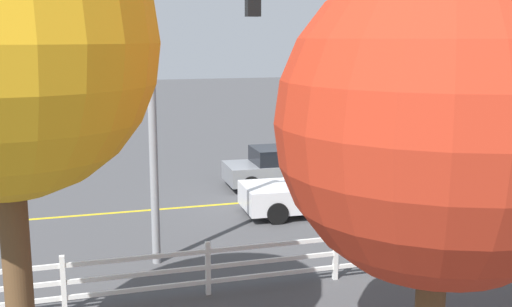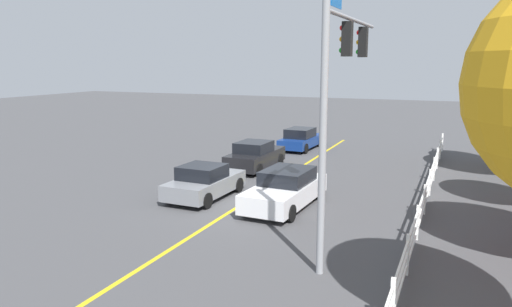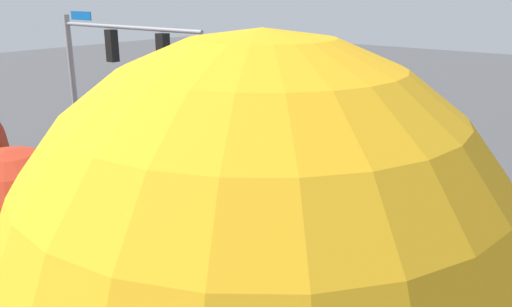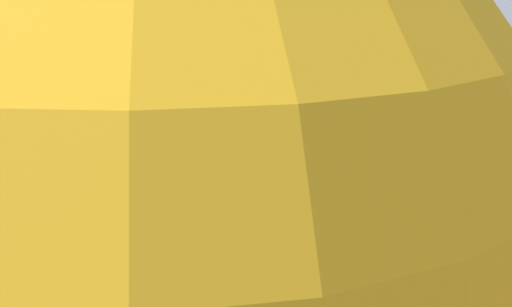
% 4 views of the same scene
% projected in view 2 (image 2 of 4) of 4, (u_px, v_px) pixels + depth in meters
% --- Properties ---
extents(ground_plane, '(120.00, 120.00, 0.00)m').
position_uv_depth(ground_plane, '(241.00, 205.00, 19.55)').
color(ground_plane, '#444447').
extents(lane_center_stripe, '(28.00, 0.16, 0.01)m').
position_uv_depth(lane_center_stripe, '(276.00, 182.00, 23.17)').
color(lane_center_stripe, gold).
rests_on(lane_center_stripe, ground_plane).
extents(signal_assembly, '(6.50, 0.38, 7.31)m').
position_uv_depth(signal_assembly, '(340.00, 81.00, 13.90)').
color(signal_assembly, gray).
rests_on(signal_assembly, ground_plane).
extents(car_0, '(4.35, 1.93, 1.51)m').
position_uv_depth(car_0, '(255.00, 156.00, 25.95)').
color(car_0, black).
rests_on(car_0, ground_plane).
extents(car_1, '(4.88, 2.16, 1.48)m').
position_uv_depth(car_1, '(286.00, 189.00, 19.20)').
color(car_1, silver).
rests_on(car_1, ground_plane).
extents(car_2, '(4.10, 2.05, 1.43)m').
position_uv_depth(car_2, '(204.00, 182.00, 20.46)').
color(car_2, slate).
rests_on(car_2, ground_plane).
extents(car_3, '(4.31, 1.96, 1.40)m').
position_uv_depth(car_3, '(301.00, 139.00, 31.96)').
color(car_3, navy).
rests_on(car_3, ground_plane).
extents(white_rail_fence, '(26.10, 0.10, 1.15)m').
position_uv_depth(white_rail_fence, '(427.00, 190.00, 19.52)').
color(white_rail_fence, white).
rests_on(white_rail_fence, ground_plane).
extents(tree_0, '(2.84, 2.84, 5.23)m').
position_uv_depth(tree_0, '(504.00, 98.00, 26.05)').
color(tree_0, brown).
rests_on(tree_0, ground_plane).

